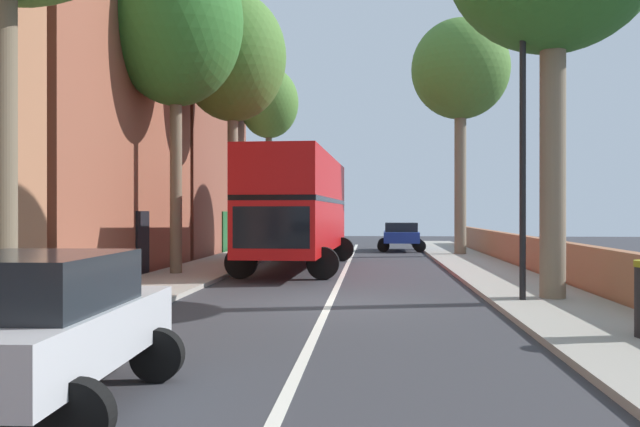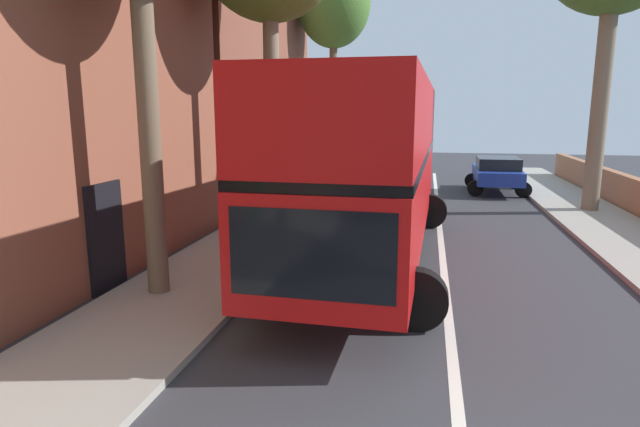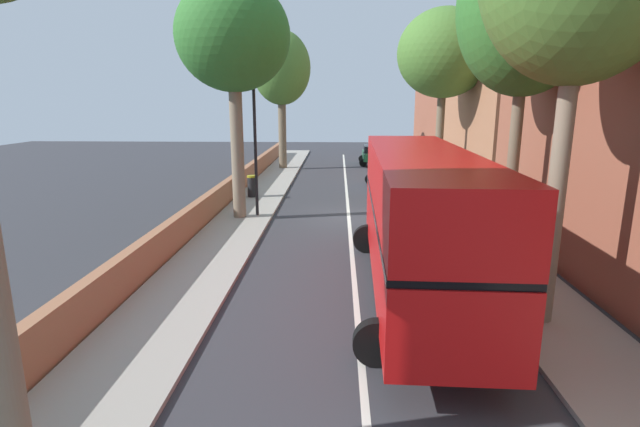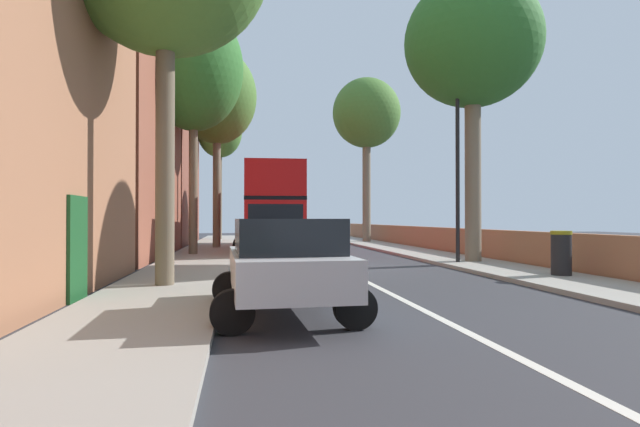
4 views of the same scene
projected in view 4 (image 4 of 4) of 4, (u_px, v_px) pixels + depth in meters
ground_plane at (338, 267)px, 17.04m from camera, size 84.00×84.00×0.00m
road_centre_line at (338, 267)px, 17.04m from camera, size 0.16×54.00×0.01m
sidewalk_left at (189, 268)px, 16.29m from camera, size 2.60×60.00×0.12m
sidewalk_right at (475, 264)px, 17.80m from camera, size 2.60×60.00×0.12m
terraced_houses_left at (65, 103)px, 15.32m from camera, size 4.07×47.52×10.67m
boundary_wall_right at (516, 248)px, 18.04m from camera, size 0.36×54.00×1.22m
double_decker_bus at (272, 205)px, 25.79m from camera, size 3.80×11.32×4.06m
parked_car_silver_left_0 at (285, 261)px, 8.47m from camera, size 2.54×3.97×1.64m
parked_car_blue_right_2 at (319, 229)px, 37.60m from camera, size 2.56×4.03×1.51m
street_tree_right_1 at (473, 44)px, 18.36m from camera, size 4.90×4.90×10.29m
street_tree_left_2 at (220, 132)px, 38.12m from camera, size 3.36×3.36×10.12m
street_tree_left_4 at (217, 97)px, 27.13m from camera, size 4.23×4.23×10.63m
street_tree_right_5 at (366, 115)px, 34.01m from camera, size 4.55×4.55×10.96m
street_tree_left_6 at (194, 69)px, 22.03m from camera, size 4.30×4.30×10.81m
lamppost_right at (458, 157)px, 17.84m from camera, size 0.32×0.32×6.31m
litter_bin_right at (561, 253)px, 13.65m from camera, size 0.55×0.55×1.19m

